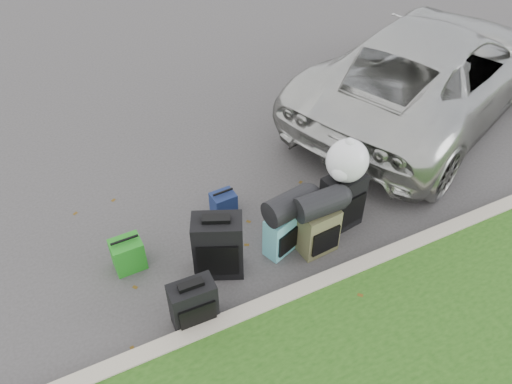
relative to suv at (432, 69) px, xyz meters
name	(u,v)px	position (x,y,z in m)	size (l,w,h in m)	color
ground	(270,233)	(-3.55, -1.39, -0.74)	(120.00, 120.00, 0.00)	#383535
curb	(313,287)	(-3.55, -2.39, -0.67)	(120.00, 0.18, 0.15)	#9E937F
suv	(432,69)	(0.00, 0.00, 0.00)	(2.46, 5.35, 1.49)	#B7B7B2
suitcase_small_black	(193,304)	(-4.84, -2.17, -0.46)	(0.46, 0.25, 0.57)	black
suitcase_large_black_left	(218,246)	(-4.34, -1.65, -0.35)	(0.54, 0.33, 0.78)	black
suitcase_olive	(318,231)	(-3.18, -1.86, -0.44)	(0.44, 0.27, 0.60)	#46452A
suitcase_teal	(280,235)	(-3.58, -1.69, -0.48)	(0.37, 0.22, 0.53)	teal
suitcase_large_black_right	(342,202)	(-2.71, -1.63, -0.37)	(0.50, 0.30, 0.75)	black
tote_green	(128,254)	(-5.24, -1.14, -0.55)	(0.34, 0.27, 0.39)	#1F7E1C
tote_navy	(224,204)	(-3.92, -0.81, -0.58)	(0.30, 0.23, 0.32)	#16234E
duffel_left	(319,204)	(-3.21, -1.87, 0.00)	(0.29, 0.29, 0.54)	black
duffel_right	(289,206)	(-3.49, -1.70, -0.05)	(0.31, 0.31, 0.56)	black
trash_bag	(347,161)	(-2.72, -1.63, 0.26)	(0.49, 0.49, 0.49)	white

